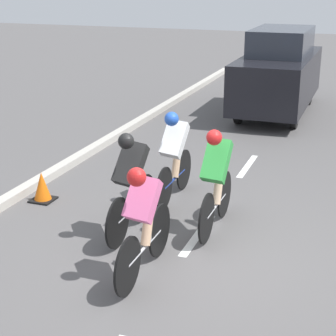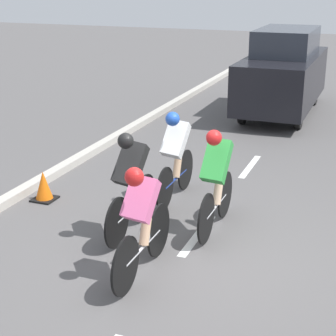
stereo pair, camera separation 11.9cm
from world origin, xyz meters
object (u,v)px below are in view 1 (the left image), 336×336
object	(u,v)px
cyclist_white	(174,153)
cyclist_black	(131,181)
cyclist_green	(216,178)
support_car	(279,72)
cyclist_pink	(143,218)
traffic_cone	(42,187)

from	to	relation	value
cyclist_white	cyclist_black	bearing A→B (deg)	84.87
cyclist_green	cyclist_white	world-z (taller)	cyclist_green
cyclist_green	cyclist_black	size ratio (longest dim) A/B	0.99
cyclist_black	support_car	size ratio (longest dim) A/B	0.37
cyclist_black	support_car	bearing A→B (deg)	-94.39
cyclist_pink	cyclist_black	bearing A→B (deg)	-59.23
cyclist_white	support_car	distance (m)	6.72
support_car	cyclist_green	bearing A→B (deg)	93.29
support_car	cyclist_black	bearing A→B (deg)	85.61
cyclist_green	support_car	size ratio (longest dim) A/B	0.37
support_car	traffic_cone	world-z (taller)	support_car
cyclist_white	cyclist_green	bearing A→B (deg)	137.02
cyclist_white	support_car	xyz separation A→B (m)	(-0.50, -6.70, 0.29)
support_car	traffic_cone	xyz separation A→B (m)	(2.50, 7.45, -0.85)
cyclist_white	traffic_cone	world-z (taller)	cyclist_white
cyclist_green	support_car	xyz separation A→B (m)	(0.44, -7.56, 0.28)
cyclist_white	cyclist_pink	bearing A→B (deg)	101.03
cyclist_green	traffic_cone	distance (m)	2.99
support_car	cyclist_white	bearing A→B (deg)	85.76
cyclist_pink	traffic_cone	bearing A→B (deg)	-33.94
cyclist_black	cyclist_pink	size ratio (longest dim) A/B	0.97
cyclist_pink	traffic_cone	xyz separation A→B (m)	(2.47, -1.66, -0.53)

